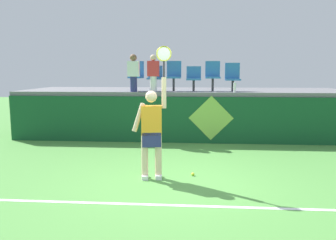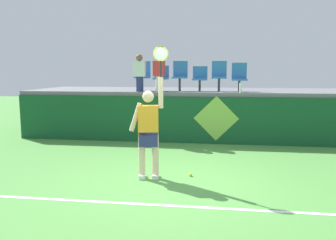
{
  "view_description": "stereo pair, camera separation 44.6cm",
  "coord_description": "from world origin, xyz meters",
  "views": [
    {
      "loc": [
        0.33,
        -5.99,
        2.06
      ],
      "look_at": [
        -0.24,
        1.31,
        1.0
      ],
      "focal_mm": 36.36,
      "sensor_mm": 36.0,
      "label": 1
    },
    {
      "loc": [
        0.78,
        -5.94,
        2.06
      ],
      "look_at": [
        -0.24,
        1.31,
        1.0
      ],
      "focal_mm": 36.36,
      "sensor_mm": 36.0,
      "label": 2
    }
  ],
  "objects": [
    {
      "name": "spectator_0",
      "position": [
        -0.88,
        3.96,
        2.02
      ],
      "size": [
        0.34,
        0.2,
        1.08
      ],
      "color": "white",
      "rests_on": "spectator_platform"
    },
    {
      "name": "tennis_ball",
      "position": [
        0.31,
        0.55,
        0.03
      ],
      "size": [
        0.07,
        0.07,
        0.07
      ],
      "primitive_type": "sphere",
      "color": "#D1E533",
      "rests_on": "ground_plane"
    },
    {
      "name": "stadium_chair_5",
      "position": [
        1.46,
        4.38,
        1.9
      ],
      "size": [
        0.44,
        0.42,
        0.85
      ],
      "color": "#38383D",
      "rests_on": "spectator_platform"
    },
    {
      "name": "wall_signage_mount",
      "position": [
        0.81,
        3.63,
        0.0
      ],
      "size": [
        1.27,
        0.01,
        1.37
      ],
      "color": "#144C28",
      "rests_on": "ground_plane"
    },
    {
      "name": "court_back_wall",
      "position": [
        0.0,
        3.73,
        0.67
      ],
      "size": [
        10.27,
        0.2,
        1.34
      ],
      "primitive_type": "cube",
      "color": "#144C28",
      "rests_on": "ground_plane"
    },
    {
      "name": "stadium_chair_0",
      "position": [
        -1.45,
        4.38,
        1.96
      ],
      "size": [
        0.44,
        0.42,
        0.9
      ],
      "color": "#38383D",
      "rests_on": "spectator_platform"
    },
    {
      "name": "stadium_chair_1",
      "position": [
        -0.88,
        4.37,
        1.89
      ],
      "size": [
        0.44,
        0.42,
        0.77
      ],
      "color": "#38383D",
      "rests_on": "spectator_platform"
    },
    {
      "name": "spectator_platform",
      "position": [
        0.0,
        5.2,
        1.4
      ],
      "size": [
        10.27,
        3.02,
        0.12
      ],
      "primitive_type": "cube",
      "color": "slate",
      "rests_on": "court_back_wall"
    },
    {
      "name": "stadium_chair_2",
      "position": [
        -0.3,
        4.38,
        1.96
      ],
      "size": [
        0.44,
        0.42,
        0.91
      ],
      "color": "#38383D",
      "rests_on": "spectator_platform"
    },
    {
      "name": "spectator_1",
      "position": [
        -1.45,
        3.92,
        2.03
      ],
      "size": [
        0.34,
        0.2,
        1.09
      ],
      "color": "navy",
      "rests_on": "spectator_platform"
    },
    {
      "name": "water_bottle",
      "position": [
        1.47,
        3.84,
        1.59
      ],
      "size": [
        0.08,
        0.08,
        0.27
      ],
      "primitive_type": "cylinder",
      "color": "white",
      "rests_on": "spectator_platform"
    },
    {
      "name": "tennis_player",
      "position": [
        -0.47,
        0.32,
        0.95
      ],
      "size": [
        0.75,
        0.32,
        2.52
      ],
      "color": "white",
      "rests_on": "ground_plane"
    },
    {
      "name": "stadium_chair_3",
      "position": [
        0.3,
        4.37,
        1.87
      ],
      "size": [
        0.44,
        0.42,
        0.75
      ],
      "color": "#38383D",
      "rests_on": "spectator_platform"
    },
    {
      "name": "court_baseline_stripe",
      "position": [
        0.0,
        -0.99,
        0.0
      ],
      "size": [
        9.25,
        0.08,
        0.01
      ],
      "primitive_type": "cube",
      "color": "white",
      "rests_on": "ground_plane"
    },
    {
      "name": "stadium_chair_4",
      "position": [
        0.87,
        4.38,
        1.95
      ],
      "size": [
        0.44,
        0.42,
        0.9
      ],
      "color": "#38383D",
      "rests_on": "spectator_platform"
    },
    {
      "name": "ground_plane",
      "position": [
        0.0,
        0.0,
        0.0
      ],
      "size": [
        40.0,
        40.0,
        0.0
      ],
      "primitive_type": "plane",
      "color": "#519342"
    }
  ]
}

